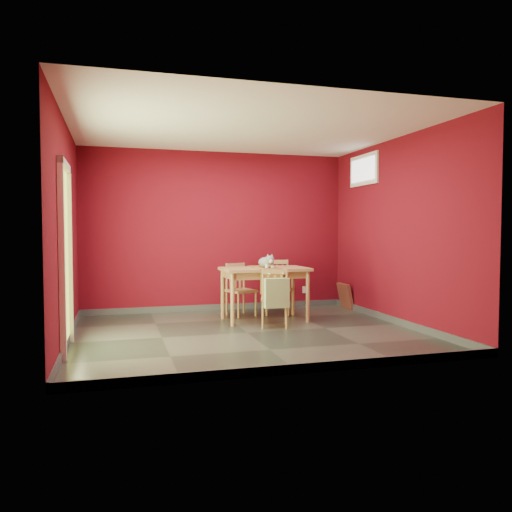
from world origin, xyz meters
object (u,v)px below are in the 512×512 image
object	(u,v)px
cat	(266,260)
chair_far_right	(277,286)
tote_bag	(277,293)
picture_frame	(345,296)
chair_near	(275,297)
dining_table	(265,274)
chair_far_left	(240,289)

from	to	relation	value
cat	chair_far_right	bearing A→B (deg)	73.97
tote_bag	picture_frame	size ratio (longest dim) A/B	1.07
chair_near	tote_bag	xyz separation A→B (m)	(-0.04, -0.20, 0.08)
dining_table	chair_far_right	bearing A→B (deg)	55.26
chair_far_right	cat	bearing A→B (deg)	-122.01
dining_table	chair_far_right	distance (m)	0.72
dining_table	cat	size ratio (longest dim) A/B	2.89
chair_far_right	chair_near	bearing A→B (deg)	-109.96
chair_far_left	tote_bag	size ratio (longest dim) A/B	1.77
chair_far_left	cat	size ratio (longest dim) A/B	1.87
dining_table	chair_far_right	world-z (taller)	chair_far_right
chair_far_right	tote_bag	bearing A→B (deg)	-108.58
chair_far_left	picture_frame	bearing A→B (deg)	5.44
chair_far_left	chair_near	distance (m)	1.10
dining_table	chair_near	world-z (taller)	chair_near
chair_far_right	picture_frame	xyz separation A→B (m)	(1.31, 0.17, -0.23)
dining_table	chair_far_left	size ratio (longest dim) A/B	1.55
chair_far_left	chair_far_right	distance (m)	0.64
chair_far_left	chair_near	world-z (taller)	chair_far_left
picture_frame	tote_bag	bearing A→B (deg)	-140.15
cat	picture_frame	size ratio (longest dim) A/B	1.01
picture_frame	cat	bearing A→B (deg)	-155.53
dining_table	cat	distance (m)	0.22
chair_near	dining_table	bearing A→B (deg)	88.93
dining_table	cat	bearing A→B (deg)	-74.37
chair_far_right	tote_bag	distance (m)	1.36
chair_far_left	chair_near	xyz separation A→B (m)	(0.24, -1.07, -0.00)
chair_near	cat	bearing A→B (deg)	87.46
dining_table	cat	world-z (taller)	cat
chair_far_right	chair_far_left	bearing A→B (deg)	-178.73
chair_near	chair_far_right	bearing A→B (deg)	70.04
chair_far_left	chair_far_right	world-z (taller)	chair_far_right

